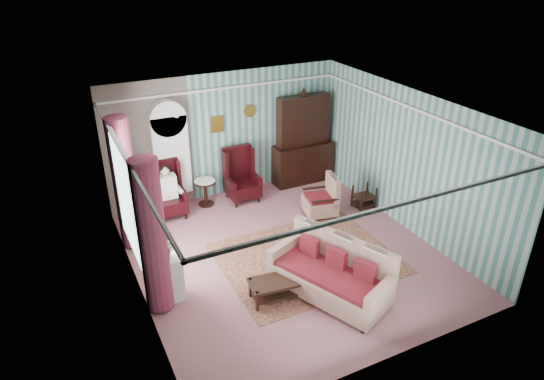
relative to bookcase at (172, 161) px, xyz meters
name	(u,v)px	position (x,y,z in m)	size (l,w,h in m)	color
floor	(285,254)	(1.35, -2.84, -1.12)	(6.00, 6.00, 0.00)	#94565D
room_shell	(251,161)	(0.73, -2.66, 0.89)	(5.53, 6.02, 2.91)	#3D6F6B
bookcase	(172,161)	(0.00, 0.00, 0.00)	(0.80, 0.28, 2.24)	silver
dresser_hutch	(303,137)	(3.25, -0.12, 0.06)	(1.50, 0.56, 2.36)	black
wingback_left	(167,191)	(-0.25, -0.39, -0.50)	(0.76, 0.80, 1.25)	black
wingback_right	(242,175)	(1.50, -0.39, -0.50)	(0.76, 0.80, 1.25)	black
seated_woman	(167,192)	(-0.25, -0.39, -0.53)	(0.44, 0.40, 1.18)	silver
round_side_table	(206,193)	(0.65, -0.24, -0.82)	(0.50, 0.50, 0.60)	black
nest_table	(364,197)	(3.82, -1.94, -0.85)	(0.45, 0.38, 0.54)	black
plant_stand	(166,280)	(-1.05, -3.14, -0.72)	(0.55, 0.35, 0.80)	silver
rug	(307,258)	(1.65, -3.14, -1.11)	(3.20, 2.60, 0.01)	#53221B
sofa	(330,269)	(1.43, -4.26, -0.56)	(2.05, 0.89, 1.12)	beige
floral_armchair	(320,193)	(2.75, -1.80, -0.57)	(0.75, 0.71, 1.10)	beige
coffee_table	(278,289)	(0.62, -3.94, -0.93)	(0.95, 0.48, 0.37)	black
potted_plant_a	(163,250)	(-1.04, -3.20, -0.10)	(0.39, 0.34, 0.44)	#28561A
potted_plant_b	(165,244)	(-0.97, -3.06, -0.09)	(0.25, 0.20, 0.46)	#194B17
potted_plant_c	(153,251)	(-1.18, -3.10, -0.15)	(0.20, 0.20, 0.35)	#174C1A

